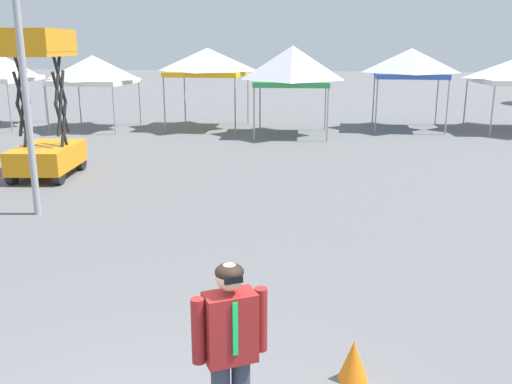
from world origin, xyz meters
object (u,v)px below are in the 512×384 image
Objects in this scene: scissor_lift at (45,133)px; person_foreground at (230,348)px; canopy_tent_left_of_center at (93,70)px; canopy_tent_behind_center at (207,62)px; canopy_tent_far_right at (292,66)px; traffic_cone_lot_center at (353,360)px; canopy_tent_far_left at (411,63)px.

person_foreground is (6.65, -9.74, -0.13)m from scissor_lift.
scissor_lift is 2.14× the size of person_foreground.
canopy_tent_left_of_center is 0.79× the size of scissor_lift.
canopy_tent_behind_center is at bearing 75.69° from scissor_lift.
canopy_tent_behind_center is 0.86× the size of scissor_lift.
scissor_lift is at bearing -126.96° from canopy_tent_far_right.
canopy_tent_left_of_center is 8.89m from scissor_lift.
canopy_tent_behind_center is 18.75m from traffic_cone_lot_center.
canopy_tent_far_right is 1.90× the size of person_foreground.
canopy_tent_left_of_center reaches higher than traffic_cone_lot_center.
canopy_tent_far_left is at bearing 43.69° from scissor_lift.
canopy_tent_far_left is 14.78m from scissor_lift.
canopy_tent_behind_center is at bearing 158.57° from canopy_tent_far_right.
traffic_cone_lot_center is at bearing 49.57° from person_foreground.
canopy_tent_behind_center is at bearing -174.32° from canopy_tent_far_left.
canopy_tent_far_left is (12.83, 1.64, 0.27)m from canopy_tent_left_of_center.
canopy_tent_behind_center is 7.27× the size of traffic_cone_lot_center.
canopy_tent_behind_center reaches higher than canopy_tent_far_left.
canopy_tent_left_of_center is at bearing -172.72° from canopy_tent_far_left.
person_foreground is at bearing -87.80° from canopy_tent_far_right.
canopy_tent_far_left is at bearing 5.68° from canopy_tent_behind_center.
canopy_tent_behind_center is 0.97× the size of canopy_tent_far_right.
person_foreground is at bearing -130.43° from traffic_cone_lot_center.
scissor_lift is 8.45× the size of traffic_cone_lot_center.
canopy_tent_far_right is 7.49× the size of traffic_cone_lot_center.
person_foreground is at bearing -64.14° from canopy_tent_left_of_center.
canopy_tent_far_right is 1.03× the size of canopy_tent_far_left.
canopy_tent_far_right reaches higher than canopy_tent_far_left.
canopy_tent_far_left reaches higher than traffic_cone_lot_center.
scissor_lift reaches higher than canopy_tent_far_left.
canopy_tent_far_right reaches higher than canopy_tent_left_of_center.
canopy_tent_far_left is 7.24× the size of traffic_cone_lot_center.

